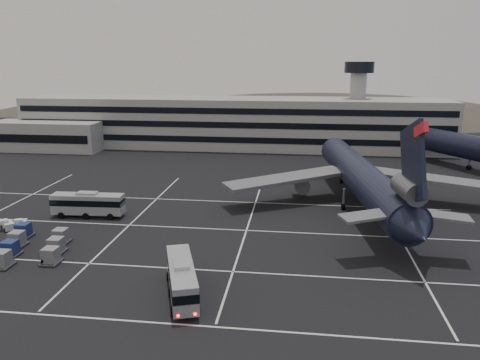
# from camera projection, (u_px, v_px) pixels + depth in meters

# --- Properties ---
(ground) EXTENTS (260.00, 260.00, 0.00)m
(ground) POSITION_uv_depth(u_px,v_px,m) (160.00, 236.00, 66.67)
(ground) COLOR black
(ground) RESTS_ON ground
(lane_markings) EXTENTS (90.00, 55.62, 0.01)m
(lane_markings) POSITION_uv_depth(u_px,v_px,m) (168.00, 235.00, 67.25)
(lane_markings) COLOR silver
(lane_markings) RESTS_ON ground
(terminal) EXTENTS (125.00, 26.00, 24.00)m
(terminal) POSITION_uv_depth(u_px,v_px,m) (221.00, 123.00, 133.65)
(terminal) COLOR gray
(terminal) RESTS_ON ground
(hills) EXTENTS (352.00, 180.00, 44.00)m
(hills) POSITION_uv_depth(u_px,v_px,m) (297.00, 136.00, 230.76)
(hills) COLOR #38332B
(hills) RESTS_ON ground
(trijet_main) EXTENTS (47.11, 57.67, 18.08)m
(trijet_main) POSITION_uv_depth(u_px,v_px,m) (362.00, 177.00, 78.69)
(trijet_main) COLOR black
(trijet_main) RESTS_ON ground
(trijet_far) EXTENTS (36.22, 51.88, 18.08)m
(trijet_far) POSITION_uv_depth(u_px,v_px,m) (475.00, 147.00, 104.86)
(trijet_far) COLOR black
(trijet_far) RESTS_ON ground
(bus_near) EXTENTS (6.04, 11.43, 3.95)m
(bus_near) POSITION_uv_depth(u_px,v_px,m) (182.00, 277.00, 49.41)
(bus_near) COLOR #9FA2A7
(bus_near) RESTS_ON ground
(bus_far) EXTENTS (11.60, 3.33, 4.06)m
(bus_far) POSITION_uv_depth(u_px,v_px,m) (88.00, 203.00, 74.66)
(bus_far) COLOR #9FA2A7
(bus_far) RESTS_ON ground
(tug_a) EXTENTS (2.11, 2.56, 1.43)m
(tug_a) POSITION_uv_depth(u_px,v_px,m) (22.00, 224.00, 70.07)
(tug_a) COLOR silver
(tug_a) RESTS_ON ground
(tug_b) EXTENTS (2.83, 2.82, 1.61)m
(tug_b) POSITION_uv_depth(u_px,v_px,m) (8.00, 225.00, 69.21)
(tug_b) COLOR silver
(tug_b) RESTS_ON ground
(uld_cluster) EXTENTS (11.19, 12.55, 2.07)m
(uld_cluster) POSITION_uv_depth(u_px,v_px,m) (32.00, 245.00, 61.08)
(uld_cluster) COLOR #2D2D30
(uld_cluster) RESTS_ON ground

